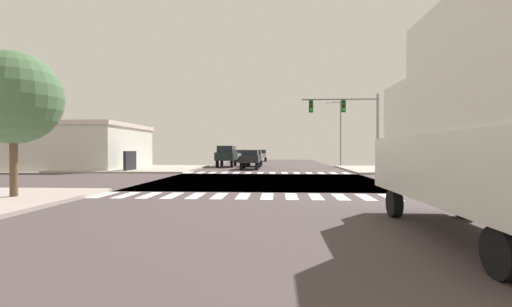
# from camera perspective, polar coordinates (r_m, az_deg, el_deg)

# --- Properties ---
(ground) EXTENTS (90.00, 90.00, 0.05)m
(ground) POSITION_cam_1_polar(r_m,az_deg,el_deg) (21.98, 1.74, -4.48)
(ground) COLOR #453A3C
(sidewalk_corner_ne) EXTENTS (12.00, 12.00, 0.14)m
(sidewalk_corner_ne) POSITION_cam_1_polar(r_m,az_deg,el_deg) (36.10, 23.49, -2.36)
(sidewalk_corner_ne) COLOR #A09B91
(sidewalk_corner_ne) RESTS_ON ground
(sidewalk_corner_nw) EXTENTS (12.00, 12.00, 0.14)m
(sidewalk_corner_nw) POSITION_cam_1_polar(r_m,az_deg,el_deg) (36.59, -18.46, -2.30)
(sidewalk_corner_nw) COLOR #A29E91
(sidewalk_corner_nw) RESTS_ON ground
(crosswalk_near) EXTENTS (13.50, 2.00, 0.01)m
(crosswalk_near) POSITION_cam_1_polar(r_m,az_deg,el_deg) (14.74, -0.13, -6.91)
(crosswalk_near) COLOR white
(crosswalk_near) RESTS_ON ground
(crosswalk_far) EXTENTS (13.50, 2.00, 0.01)m
(crosswalk_far) POSITION_cam_1_polar(r_m,az_deg,el_deg) (29.26, 1.69, -3.14)
(crosswalk_far) COLOR white
(crosswalk_far) RESTS_ON ground
(traffic_signal_mast) EXTENTS (6.15, 0.55, 6.40)m
(traffic_signal_mast) POSITION_cam_1_polar(r_m,az_deg,el_deg) (29.48, 14.63, 6.04)
(traffic_signal_mast) COLOR gray
(traffic_signal_mast) RESTS_ON ground
(street_lamp) EXTENTS (1.78, 0.32, 7.26)m
(street_lamp) POSITION_cam_1_polar(r_m,az_deg,el_deg) (40.05, 13.15, 4.16)
(street_lamp) COLOR gray
(street_lamp) RESTS_ON ground
(bank_building) EXTENTS (14.16, 10.96, 4.47)m
(bank_building) POSITION_cam_1_polar(r_m,az_deg,el_deg) (40.05, -27.40, 1.02)
(bank_building) COLOR beige
(bank_building) RESTS_ON ground
(sidewalk_tree) EXTENTS (3.55, 3.55, 5.71)m
(sidewalk_tree) POSITION_cam_1_polar(r_m,az_deg,el_deg) (16.55, -34.62, 7.39)
(sidewalk_tree) COLOR brown
(sidewalk_tree) RESTS_ON ground
(suv_nearside_1) EXTENTS (1.96, 4.60, 2.34)m
(suv_nearside_1) POSITION_cam_1_polar(r_m,az_deg,el_deg) (39.36, -4.78, -0.13)
(suv_nearside_1) COLOR black
(suv_nearside_1) RESTS_ON ground
(sedan_farside_1) EXTENTS (1.80, 4.30, 1.88)m
(sedan_farside_1) POSITION_cam_1_polar(r_m,az_deg,el_deg) (55.29, -2.37, -0.19)
(sedan_farside_1) COLOR black
(sedan_farside_1) RESTS_ON ground
(sedan_crossing_2) EXTENTS (1.80, 4.30, 1.88)m
(sedan_crossing_2) POSITION_cam_1_polar(r_m,az_deg,el_deg) (57.18, 0.83, -0.16)
(sedan_crossing_2) COLOR black
(sedan_crossing_2) RESTS_ON ground
(sedan_queued_3) EXTENTS (1.80, 4.30, 1.88)m
(sedan_queued_3) POSITION_cam_1_polar(r_m,az_deg,el_deg) (40.35, -0.29, -0.50)
(sedan_queued_3) COLOR black
(sedan_queued_3) RESTS_ON ground
(box_truck_trailing_1) EXTENTS (2.40, 7.20, 4.85)m
(box_truck_trailing_1) POSITION_cam_1_polar(r_m,az_deg,el_deg) (8.83, 32.90, 4.56)
(box_truck_trailing_1) COLOR black
(box_truck_trailing_1) RESTS_ON ground
(sedan_middle_4) EXTENTS (1.80, 4.30, 1.88)m
(sedan_middle_4) POSITION_cam_1_polar(r_m,az_deg,el_deg) (34.40, -0.95, -0.71)
(sedan_middle_4) COLOR black
(sedan_middle_4) RESTS_ON ground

